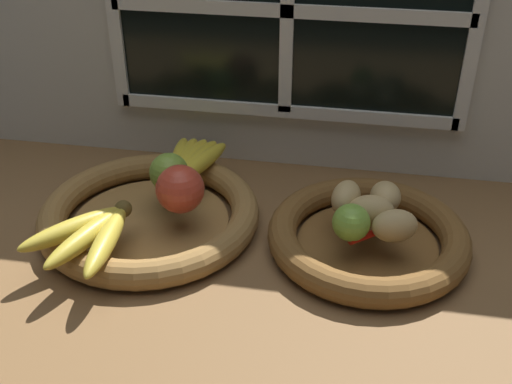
{
  "coord_description": "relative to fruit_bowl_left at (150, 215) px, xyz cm",
  "views": [
    {
      "loc": [
        13.47,
        -80.0,
        61.55
      ],
      "look_at": [
        -1.21,
        3.04,
        8.72
      ],
      "focal_mm": 43.63,
      "sensor_mm": 36.0,
      "label": 1
    }
  ],
  "objects": [
    {
      "name": "potato_large",
      "position": [
        36.71,
        0.0,
        5.07
      ],
      "size": [
        7.6,
        5.35,
        5.07
      ],
      "primitive_type": "ellipsoid",
      "rotation": [
        0.0,
        0.0,
        0.06
      ],
      "color": "tan",
      "rests_on": "fruit_bowl_right"
    },
    {
      "name": "apple_red_right",
      "position": [
        6.1,
        -1.22,
        6.52
      ],
      "size": [
        7.95,
        7.95,
        7.95
      ],
      "primitive_type": "sphere",
      "color": "#CC422D",
      "rests_on": "fruit_bowl_left"
    },
    {
      "name": "back_wall",
      "position": [
        19.56,
        26.73,
        25.71
      ],
      "size": [
        140.0,
        4.6,
        55.0
      ],
      "color": "silver",
      "rests_on": "ground_plane"
    },
    {
      "name": "apple_green_back",
      "position": [
        2.45,
        4.59,
        5.92
      ],
      "size": [
        6.75,
        6.75,
        6.75
      ],
      "primitive_type": "sphere",
      "color": "#7AA338",
      "rests_on": "fruit_bowl_left"
    },
    {
      "name": "potato_oblong",
      "position": [
        32.64,
        3.16,
        5.09
      ],
      "size": [
        5.81,
        7.99,
        5.11
      ],
      "primitive_type": "ellipsoid",
      "rotation": [
        0.0,
        0.0,
        1.4
      ],
      "color": "tan",
      "rests_on": "fruit_bowl_right"
    },
    {
      "name": "ground_plane",
      "position": [
        19.56,
        -3.04,
        -3.68
      ],
      "size": [
        140.0,
        90.0,
        3.0
      ],
      "primitive_type": "cube",
      "color": "brown"
    },
    {
      "name": "lime_near",
      "position": [
        33.79,
        -4.38,
        5.46
      ],
      "size": [
        5.84,
        5.84,
        5.84
      ],
      "primitive_type": "sphere",
      "color": "#7AAD3D",
      "rests_on": "fruit_bowl_right"
    },
    {
      "name": "banana_bunch_back",
      "position": [
        3.99,
        12.0,
        4.08
      ],
      "size": [
        11.15,
        18.05,
        3.08
      ],
      "color": "yellow",
      "rests_on": "fruit_bowl_left"
    },
    {
      "name": "potato_back",
      "position": [
        38.97,
        4.97,
        4.83
      ],
      "size": [
        5.24,
        6.76,
        4.58
      ],
      "primitive_type": "ellipsoid",
      "rotation": [
        0.0,
        0.0,
        4.74
      ],
      "color": "tan",
      "rests_on": "fruit_bowl_right"
    },
    {
      "name": "banana_bunch_front",
      "position": [
        -5.01,
        -12.42,
        4.11
      ],
      "size": [
        15.16,
        18.91,
        3.13
      ],
      "color": "gold",
      "rests_on": "fruit_bowl_left"
    },
    {
      "name": "potato_small",
      "position": [
        40.33,
        -3.62,
        5.13
      ],
      "size": [
        8.18,
        6.7,
        5.19
      ],
      "primitive_type": "ellipsoid",
      "rotation": [
        0.0,
        0.0,
        3.45
      ],
      "color": "tan",
      "rests_on": "fruit_bowl_right"
    },
    {
      "name": "fruit_bowl_right",
      "position": [
        36.71,
        0.0,
        0.01
      ],
      "size": [
        32.54,
        32.54,
        4.72
      ],
      "color": "brown",
      "rests_on": "ground_plane"
    },
    {
      "name": "chili_pepper",
      "position": [
        38.32,
        -3.22,
        3.41
      ],
      "size": [
        10.02,
        7.33,
        1.73
      ],
      "primitive_type": "cone",
      "rotation": [
        0.0,
        1.57,
        0.57
      ],
      "color": "red",
      "rests_on": "fruit_bowl_right"
    },
    {
      "name": "fruit_bowl_left",
      "position": [
        0.0,
        0.0,
        0.0
      ],
      "size": [
        37.37,
        37.37,
        4.72
      ],
      "color": "olive",
      "rests_on": "ground_plane"
    }
  ]
}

